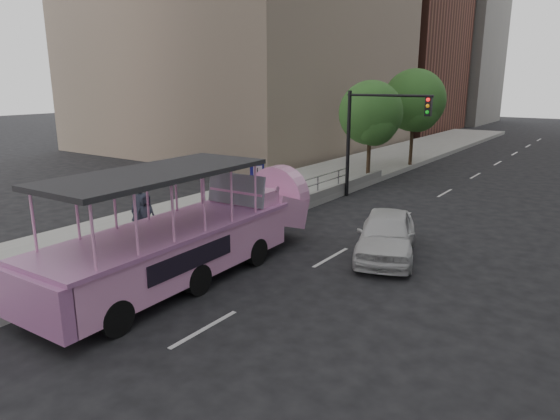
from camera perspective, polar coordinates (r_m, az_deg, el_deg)
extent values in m
plane|color=black|center=(14.05, -5.97, -9.16)|extent=(160.00, 160.00, 0.00)
cube|color=#A3A29D|center=(24.90, -0.90, 1.78)|extent=(5.50, 80.00, 0.30)
cube|color=gray|center=(17.26, -9.49, -3.04)|extent=(0.24, 30.00, 0.36)
cylinder|color=#A1A1A5|center=(13.75, -27.45, -6.80)|extent=(0.07, 0.07, 0.70)
cylinder|color=#A1A1A5|center=(14.69, -20.58, -4.76)|extent=(0.07, 0.07, 0.70)
cylinder|color=#A1A1A5|center=(15.82, -14.64, -2.94)|extent=(0.07, 0.07, 0.70)
cylinder|color=#A1A1A5|center=(17.11, -9.57, -1.35)|extent=(0.07, 0.07, 0.70)
cylinder|color=#A1A1A5|center=(18.53, -5.24, 0.01)|extent=(0.07, 0.07, 0.70)
cylinder|color=#A1A1A5|center=(20.05, -1.55, 1.18)|extent=(0.07, 0.07, 0.70)
cylinder|color=#A1A1A5|center=(21.65, 1.61, 2.17)|extent=(0.07, 0.07, 0.70)
cylinder|color=#A1A1A5|center=(23.31, 4.33, 3.02)|extent=(0.07, 0.07, 0.70)
cylinder|color=#A1A1A5|center=(25.02, 6.69, 3.75)|extent=(0.07, 0.07, 0.70)
cylinder|color=#A1A1A5|center=(17.11, -9.57, -1.35)|extent=(0.06, 22.00, 0.06)
cylinder|color=#A1A1A5|center=(17.03, -9.61, -0.28)|extent=(0.06, 22.00, 0.06)
cylinder|color=black|center=(13.74, -23.97, -9.00)|extent=(0.37, 0.88, 0.87)
cylinder|color=black|center=(12.13, -18.33, -11.60)|extent=(0.37, 0.88, 0.87)
cylinder|color=black|center=(15.22, -15.45, -5.97)|extent=(0.37, 0.88, 0.87)
cylinder|color=black|center=(13.78, -9.51, -7.82)|extent=(0.37, 0.88, 0.87)
cylinder|color=black|center=(17.01, -8.65, -3.44)|extent=(0.37, 0.88, 0.87)
cylinder|color=black|center=(15.73, -2.83, -4.78)|extent=(0.37, 0.88, 0.87)
cube|color=#DD8CC0|center=(14.42, -12.20, -4.58)|extent=(2.68, 8.00, 1.21)
cube|color=#DD8CC0|center=(17.75, -1.61, 0.16)|extent=(2.43, 2.13, 1.51)
cylinder|color=#DD8CC0|center=(18.35, -0.16, 1.57)|extent=(2.29, 0.75, 2.27)
cube|color=#A56098|center=(12.12, -26.25, -9.54)|extent=(2.43, 0.42, 1.21)
cube|color=#A56098|center=(14.22, -12.34, -2.06)|extent=(2.80, 8.29, 0.12)
cube|color=#242426|center=(13.60, -13.87, 4.14)|extent=(2.77, 6.46, 0.14)
cube|color=#96A2B1|center=(16.20, -5.05, 2.39)|extent=(2.23, 0.27, 1.01)
cube|color=#DD8CC0|center=(16.60, -4.10, 1.68)|extent=(2.16, 1.04, 0.48)
imported|color=silver|center=(16.73, 12.06, -2.72)|extent=(3.20, 4.82, 1.53)
imported|color=#292D3C|center=(18.07, -15.60, -0.06)|extent=(0.78, 0.83, 1.90)
imported|color=#292D3C|center=(18.08, -15.16, -0.55)|extent=(0.59, 0.83, 1.58)
cylinder|color=black|center=(19.30, -2.60, 1.28)|extent=(0.08, 0.08, 2.44)
cube|color=#0D115B|center=(19.09, -2.63, 4.27)|extent=(0.25, 0.56, 0.88)
cube|color=silver|center=(19.07, -2.56, 4.26)|extent=(0.16, 0.36, 0.54)
cylinder|color=black|center=(25.11, 7.80, 7.43)|extent=(0.18, 0.18, 5.20)
cylinder|color=black|center=(24.08, 12.32, 12.67)|extent=(4.20, 0.12, 0.12)
cube|color=black|center=(23.42, 16.61, 11.27)|extent=(0.28, 0.22, 0.85)
sphere|color=red|center=(23.28, 16.56, 12.00)|extent=(0.16, 0.16, 0.16)
cylinder|color=#322117|center=(28.58, 10.09, 6.04)|extent=(0.22, 0.22, 3.08)
sphere|color=#265221|center=(28.34, 10.31, 10.88)|extent=(3.52, 3.52, 3.52)
sphere|color=#265221|center=(27.94, 10.75, 9.68)|extent=(2.42, 2.42, 2.42)
cylinder|color=#322117|center=(33.98, 14.78, 7.43)|extent=(0.22, 0.22, 3.47)
sphere|color=#265221|center=(33.77, 15.08, 12.02)|extent=(3.97, 3.97, 3.97)
sphere|color=#265221|center=(33.38, 15.48, 10.90)|extent=(2.73, 2.73, 2.73)
cube|color=brown|center=(63.89, 11.05, 20.84)|extent=(18.00, 16.00, 26.00)
cube|color=slate|center=(77.75, 17.45, 17.05)|extent=(16.00, 14.00, 20.00)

